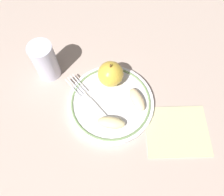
% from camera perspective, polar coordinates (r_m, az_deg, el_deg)
% --- Properties ---
extents(ground_plane, '(2.00, 2.00, 0.00)m').
position_cam_1_polar(ground_plane, '(0.57, -0.46, -3.25)').
color(ground_plane, '#BCA597').
extents(plate, '(0.22, 0.22, 0.02)m').
position_cam_1_polar(plate, '(0.57, -0.00, -1.25)').
color(plate, white).
rests_on(plate, ground_plane).
extents(apple_red_whole, '(0.07, 0.07, 0.07)m').
position_cam_1_polar(apple_red_whole, '(0.56, -0.36, 6.28)').
color(apple_red_whole, gold).
rests_on(apple_red_whole, plate).
extents(apple_slice_front, '(0.04, 0.07, 0.02)m').
position_cam_1_polar(apple_slice_front, '(0.53, -0.28, -6.47)').
color(apple_slice_front, beige).
rests_on(apple_slice_front, plate).
extents(apple_slice_back, '(0.07, 0.05, 0.02)m').
position_cam_1_polar(apple_slice_back, '(0.55, 6.35, -0.40)').
color(apple_slice_back, beige).
rests_on(apple_slice_back, plate).
extents(fork, '(0.16, 0.14, 0.00)m').
position_cam_1_polar(fork, '(0.56, -5.34, -1.36)').
color(fork, silver).
rests_on(fork, plate).
extents(drinking_glass, '(0.06, 0.06, 0.11)m').
position_cam_1_polar(drinking_glass, '(0.60, -17.23, 9.19)').
color(drinking_glass, silver).
rests_on(drinking_glass, ground_plane).
extents(napkin_folded, '(0.13, 0.16, 0.01)m').
position_cam_1_polar(napkin_folded, '(0.57, 16.51, -8.21)').
color(napkin_folded, beige).
rests_on(napkin_folded, ground_plane).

